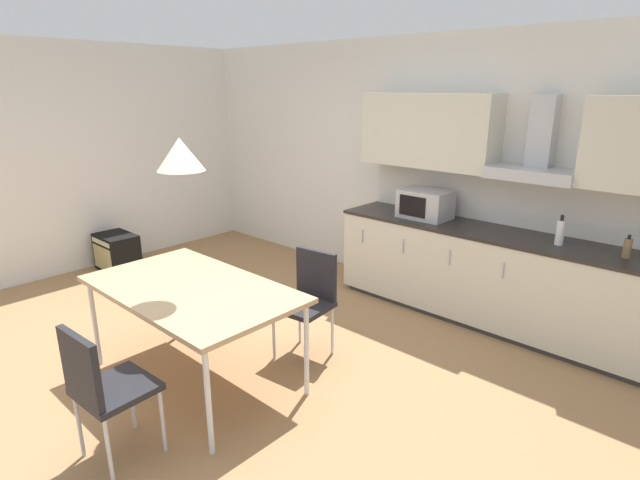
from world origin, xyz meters
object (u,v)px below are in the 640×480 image
Objects in this scene: chair_near_right at (101,383)px; pendant_lamp at (180,154)px; dining_table at (191,292)px; guitar_amp at (117,252)px; bottle_white at (560,232)px; microwave at (425,204)px; bottle_brown at (627,248)px; chair_far_right at (309,293)px.

pendant_lamp is at bearing 113.42° from chair_near_right.
dining_table is 3.13× the size of guitar_amp.
bottle_white is 2.97m from dining_table.
microwave reaches higher than dining_table.
chair_near_right is at bearing -26.88° from guitar_amp.
microwave is 3.31m from chair_near_right.
chair_near_right is at bearing -91.43° from microwave.
microwave is at bearing 179.64° from bottle_brown.
pendant_lamp is at bearing -14.64° from guitar_amp.
bottle_brown reaches higher than chair_near_right.
chair_near_right is (-1.85, -3.26, -0.43)m from bottle_brown.
bottle_white reaches higher than guitar_amp.
chair_far_right reaches higher than dining_table.
bottle_white is 0.48× the size of guitar_amp.
dining_table is 2.85m from guitar_amp.
bottle_white is 4.82m from guitar_amp.
dining_table is 0.95m from chair_near_right.
dining_table is at bearing 113.42° from chair_near_right.
guitar_amp is at bearing 165.36° from pendant_lamp.
guitar_amp is at bearing -151.72° from microwave.
guitar_amp is (-3.09, 1.56, -0.31)m from chair_near_right.
microwave is at bearing 79.40° from pendant_lamp.
bottle_brown is 0.72× the size of bottle_white.
pendant_lamp is (-0.36, -0.85, 1.17)m from chair_far_right.
guitar_amp is (-3.17, -1.70, -0.80)m from microwave.
microwave is at bearing 28.28° from guitar_amp.
chair_near_right is at bearing -112.76° from bottle_white.
dining_table is (-1.73, -2.39, -0.28)m from bottle_white.
chair_near_right is (0.01, -1.71, 0.00)m from chair_far_right.
bottle_brown is 0.21× the size of chair_near_right.
bottle_white reaches higher than chair_near_right.
chair_far_right is (-1.38, -1.54, -0.46)m from bottle_white.
bottle_brown is 0.35× the size of guitar_amp.
pendant_lamp is (-0.37, 0.85, 1.17)m from chair_near_right.
bottle_brown is at bearing 47.24° from pendant_lamp.
chair_far_right and chair_near_right have the same top height.
microwave is 2.47m from dining_table.
dining_table is 5.08× the size of pendant_lamp.
microwave is 0.92× the size of guitar_amp.
bottle_brown is at bearing 60.39° from chair_near_right.
microwave is 0.30× the size of dining_table.
microwave is 1.50× the size of pendant_lamp.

